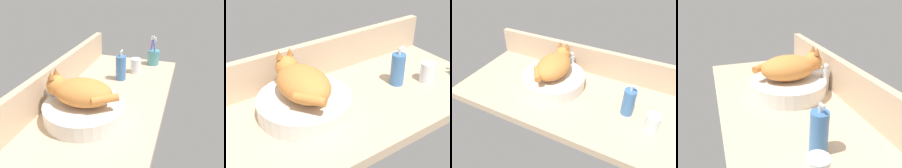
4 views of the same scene
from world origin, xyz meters
The scene contains 6 objects.
ground_plane centered at (0.00, 0.00, -2.00)cm, with size 128.48×55.81×4.00cm, color #D1B28E.
backsplash_panel centered at (0.00, 26.11, 8.09)cm, with size 128.48×3.60×16.18cm, color #CCAD8C.
sink_basin centered at (-14.25, 4.06, 3.48)cm, with size 34.78×34.78×6.95cm, color silver.
cat centered at (-14.37, 5.43, 12.71)cm, with size 17.67×32.39×14.00cm.
faucet centered at (-11.61, 20.19, 7.30)cm, with size 4.50×11.85×13.60cm.
soap_dispenser centered at (28.42, -0.43, 7.02)cm, with size 5.90×5.90×17.12cm.
Camera 4 is at (85.70, -28.31, 50.40)cm, focal length 40.00 mm.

